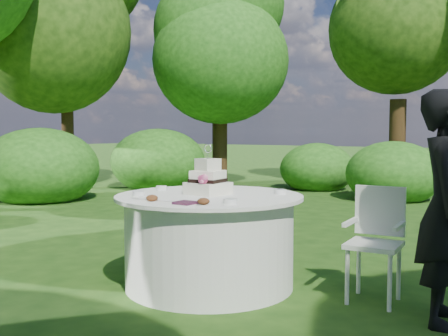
{
  "coord_description": "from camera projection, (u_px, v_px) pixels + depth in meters",
  "views": [
    {
      "loc": [
        2.57,
        -3.49,
        1.3
      ],
      "look_at": [
        0.15,
        0.0,
        1.0
      ],
      "focal_mm": 42.0,
      "sensor_mm": 36.0,
      "label": 1
    }
  ],
  "objects": [
    {
      "name": "napkins",
      "position": [
        185.0,
        203.0,
        3.81
      ],
      "size": [
        0.14,
        0.14,
        0.02
      ],
      "primitive_type": "cube",
      "color": "#441D34",
      "rests_on": "table"
    },
    {
      "name": "table",
      "position": [
        209.0,
        240.0,
        4.38
      ],
      "size": [
        1.56,
        1.56,
        0.77
      ],
      "color": "white",
      "rests_on": "ground"
    },
    {
      "name": "feather_plume",
      "position": [
        153.0,
        199.0,
        4.02
      ],
      "size": [
        0.48,
        0.07,
        0.01
      ],
      "primitive_type": "ellipsoid",
      "color": "white",
      "rests_on": "table"
    },
    {
      "name": "ground",
      "position": [
        209.0,
        285.0,
        4.41
      ],
      "size": [
        80.0,
        80.0,
        0.0
      ],
      "primitive_type": "plane",
      "color": "#1A3E10",
      "rests_on": "ground"
    },
    {
      "name": "cake",
      "position": [
        208.0,
        181.0,
        4.4
      ],
      "size": [
        0.33,
        0.34,
        0.42
      ],
      "color": "beige",
      "rests_on": "table"
    },
    {
      "name": "petal_cups",
      "position": [
        177.0,
        200.0,
        3.86
      ],
      "size": [
        0.52,
        0.16,
        0.05
      ],
      "color": "#562D16",
      "rests_on": "table"
    },
    {
      "name": "guest",
      "position": [
        447.0,
        207.0,
        3.5
      ],
      "size": [
        0.47,
        0.63,
        1.58
      ],
      "primitive_type": "imported",
      "rotation": [
        0.0,
        0.0,
        1.74
      ],
      "color": "black",
      "rests_on": "ground"
    },
    {
      "name": "chair",
      "position": [
        376.0,
        234.0,
        4.01
      ],
      "size": [
        0.43,
        0.41,
        0.87
      ],
      "color": "white",
      "rests_on": "ground"
    },
    {
      "name": "votives",
      "position": [
        203.0,
        192.0,
        4.42
      ],
      "size": [
        1.1,
        0.94,
        0.04
      ],
      "color": "white",
      "rests_on": "table"
    }
  ]
}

